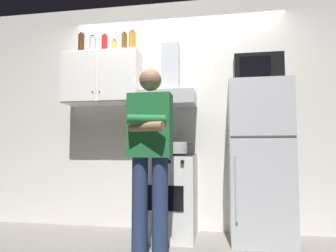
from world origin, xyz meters
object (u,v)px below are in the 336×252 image
(microwave, at_px, (257,71))
(cooking_pot, at_px, (178,148))
(refrigerator, at_px, (259,161))
(stove_oven, at_px, (167,195))
(bottle_rum_dark, at_px, (81,45))
(bottle_liquor_amber, at_px, (132,42))
(bottle_soda_red, at_px, (105,45))
(range_hood, at_px, (169,89))
(bottle_beer_brown, at_px, (124,43))
(person_standing, at_px, (150,151))
(bottle_spice_jar, at_px, (114,47))
(bottle_canister_steel, at_px, (93,45))
(upper_cabinet, at_px, (102,79))

(microwave, height_order, cooking_pot, microwave)
(refrigerator, distance_m, cooking_pot, 0.84)
(stove_oven, bearing_deg, refrigerator, 0.04)
(bottle_rum_dark, height_order, bottle_liquor_amber, bottle_rum_dark)
(refrigerator, distance_m, bottle_soda_red, 2.22)
(range_hood, distance_m, bottle_beer_brown, 0.80)
(microwave, xyz_separation_m, person_standing, (-1.00, -0.62, -0.84))
(range_hood, relative_size, bottle_spice_jar, 4.76)
(bottle_rum_dark, relative_size, bottle_canister_steel, 1.28)
(bottle_soda_red, bearing_deg, bottle_beer_brown, 1.50)
(upper_cabinet, distance_m, bottle_rum_dark, 0.53)
(upper_cabinet, xyz_separation_m, refrigerator, (1.75, -0.12, -0.95))
(microwave, distance_m, bottle_canister_steel, 1.92)
(bottle_spice_jar, bearing_deg, range_hood, 1.12)
(upper_cabinet, xyz_separation_m, person_standing, (0.75, -0.73, -0.85))
(range_hood, height_order, bottle_soda_red, bottle_soda_red)
(stove_oven, relative_size, bottle_canister_steel, 3.88)
(microwave, distance_m, bottle_rum_dark, 2.10)
(range_hood, relative_size, bottle_liquor_amber, 2.83)
(upper_cabinet, bearing_deg, bottle_soda_red, 77.33)
(microwave, distance_m, bottle_spice_jar, 1.65)
(stove_oven, height_order, bottle_rum_dark, bottle_rum_dark)
(stove_oven, distance_m, bottle_canister_steel, 1.96)
(upper_cabinet, height_order, bottle_canister_steel, bottle_canister_steel)
(person_standing, distance_m, cooking_pot, 0.52)
(person_standing, bearing_deg, bottle_rum_dark, 143.58)
(upper_cabinet, bearing_deg, bottle_beer_brown, 8.58)
(stove_oven, height_order, cooking_pot, cooking_pot)
(upper_cabinet, height_order, person_standing, upper_cabinet)
(bottle_soda_red, xyz_separation_m, bottle_liquor_amber, (0.34, -0.00, 0.01))
(range_hood, bearing_deg, bottle_beer_brown, 176.19)
(range_hood, distance_m, bottle_spice_jar, 0.84)
(bottle_spice_jar, xyz_separation_m, bottle_canister_steel, (-0.27, -0.00, 0.03))
(bottle_beer_brown, bearing_deg, upper_cabinet, -171.42)
(bottle_rum_dark, bearing_deg, bottle_canister_steel, -17.58)
(refrigerator, xyz_separation_m, bottle_soda_red, (-1.74, 0.16, 1.37))
(refrigerator, distance_m, bottle_rum_dark, 2.48)
(cooking_pot, relative_size, bottle_soda_red, 1.18)
(bottle_canister_steel, xyz_separation_m, bottle_beer_brown, (0.38, 0.05, 0.02))
(refrigerator, height_order, bottle_liquor_amber, bottle_liquor_amber)
(upper_cabinet, relative_size, person_standing, 0.55)
(stove_oven, height_order, microwave, microwave)
(bottle_spice_jar, height_order, bottle_canister_steel, bottle_canister_steel)
(refrigerator, height_order, cooking_pot, refrigerator)
(bottle_spice_jar, bearing_deg, person_standing, -49.96)
(person_standing, xyz_separation_m, bottle_soda_red, (-0.74, 0.76, 1.27))
(range_hood, xyz_separation_m, bottle_liquor_amber, (-0.45, 0.03, 0.58))
(range_hood, xyz_separation_m, bottle_rum_dark, (-1.10, 0.04, 0.59))
(bottle_beer_brown, bearing_deg, bottle_soda_red, -178.50)
(bottle_rum_dark, height_order, bottle_beer_brown, bottle_rum_dark)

